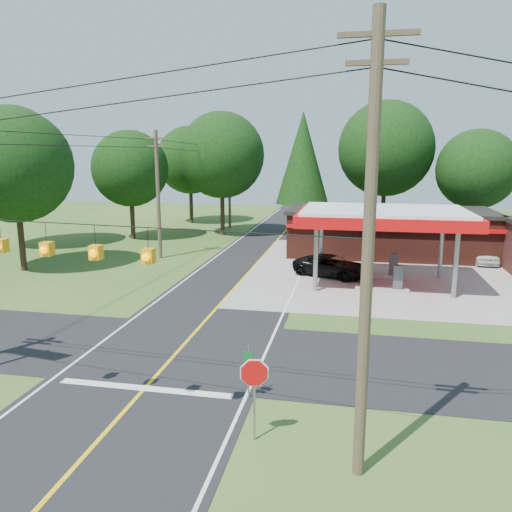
% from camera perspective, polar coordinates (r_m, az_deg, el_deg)
% --- Properties ---
extents(ground, '(120.00, 120.00, 0.00)m').
position_cam_1_polar(ground, '(22.00, -8.81, -10.64)').
color(ground, '#2F541D').
rests_on(ground, ground).
extents(main_highway, '(8.00, 120.00, 0.02)m').
position_cam_1_polar(main_highway, '(21.99, -8.81, -10.62)').
color(main_highway, black).
rests_on(main_highway, ground).
extents(cross_road, '(70.00, 7.00, 0.02)m').
position_cam_1_polar(cross_road, '(21.99, -8.81, -10.61)').
color(cross_road, black).
rests_on(cross_road, ground).
extents(lane_center_yellow, '(0.15, 110.00, 0.00)m').
position_cam_1_polar(lane_center_yellow, '(21.99, -8.81, -10.58)').
color(lane_center_yellow, yellow).
rests_on(lane_center_yellow, main_highway).
extents(gas_canopy, '(10.60, 7.40, 4.88)m').
position_cam_1_polar(gas_canopy, '(32.38, 14.38, 4.18)').
color(gas_canopy, gray).
rests_on(gas_canopy, ground).
extents(convenience_store, '(16.40, 7.55, 3.80)m').
position_cam_1_polar(convenience_store, '(42.64, 14.87, 2.71)').
color(convenience_store, '#512017').
rests_on(convenience_store, ground).
extents(utility_pole_near_right, '(1.80, 0.30, 11.50)m').
position_cam_1_polar(utility_pole_near_right, '(12.31, 12.68, 0.36)').
color(utility_pole_near_right, '#473828').
rests_on(utility_pole_near_right, ground).
extents(utility_pole_far_left, '(1.80, 0.30, 10.00)m').
position_cam_1_polar(utility_pole_far_left, '(40.16, -11.13, 7.07)').
color(utility_pole_far_left, '#473828').
rests_on(utility_pole_far_left, ground).
extents(utility_pole_north, '(0.30, 0.30, 9.50)m').
position_cam_1_polar(utility_pole_north, '(55.88, -3.06, 8.07)').
color(utility_pole_north, '#473828').
rests_on(utility_pole_north, ground).
extents(overhead_beacons, '(17.04, 2.04, 1.03)m').
position_cam_1_polar(overhead_beacons, '(15.53, -20.56, 3.17)').
color(overhead_beacons, black).
rests_on(overhead_beacons, ground).
extents(treeline_backdrop, '(70.27, 51.59, 13.30)m').
position_cam_1_polar(treeline_backdrop, '(43.55, 2.84, 10.64)').
color(treeline_backdrop, '#332316').
rests_on(treeline_backdrop, ground).
extents(suv_car, '(6.69, 6.69, 1.43)m').
position_cam_1_polar(suv_car, '(34.45, 8.57, -1.15)').
color(suv_car, black).
rests_on(suv_car, ground).
extents(sedan_car, '(4.26, 4.26, 1.45)m').
position_cam_1_polar(sedan_car, '(41.97, 24.51, 0.24)').
color(sedan_car, white).
rests_on(sedan_car, ground).
extents(octagonal_stop_sign, '(0.88, 0.23, 2.57)m').
position_cam_1_polar(octagonal_stop_sign, '(14.78, -0.21, -13.93)').
color(octagonal_stop_sign, gray).
rests_on(octagonal_stop_sign, ground).
extents(route_sign_post, '(0.38, 0.15, 1.92)m').
position_cam_1_polar(route_sign_post, '(17.45, -0.87, -12.59)').
color(route_sign_post, gray).
rests_on(route_sign_post, ground).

